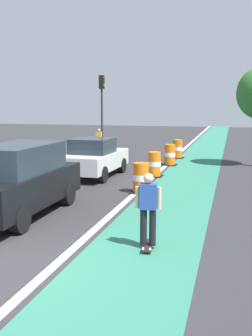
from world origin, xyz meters
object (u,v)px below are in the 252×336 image
at_px(skateboarder_on_lane, 148,208).
at_px(traffic_barrel_mid, 154,165).
at_px(traffic_barrel_front, 141,178).
at_px(parked_sedan_second, 94,158).
at_px(parked_suv_nearest, 19,180).
at_px(traffic_light_corner, 102,99).
at_px(traffic_barrel_back, 170,155).
at_px(traffic_barrel_far, 178,149).
at_px(pedestrian_crossing, 99,140).

relative_size(skateboarder_on_lane, traffic_barrel_mid, 1.55).
bearing_deg(traffic_barrel_front, skateboarder_on_lane, -75.23).
relative_size(skateboarder_on_lane, parked_sedan_second, 0.41).
xyz_separation_m(parked_suv_nearest, traffic_light_corner, (-2.99, 16.09, 2.47)).
distance_m(parked_suv_nearest, traffic_barrel_back, 10.71).
xyz_separation_m(parked_sedan_second, traffic_barrel_far, (2.70, 6.92, -0.30)).
distance_m(parked_suv_nearest, traffic_light_corner, 16.55).
distance_m(traffic_barrel_back, pedestrian_crossing, 6.32).
relative_size(traffic_barrel_back, traffic_barrel_far, 1.00).
distance_m(skateboarder_on_lane, traffic_barrel_far, 14.87).
bearing_deg(traffic_light_corner, traffic_barrel_front, -65.42).
bearing_deg(traffic_light_corner, skateboarder_on_lane, -68.21).
xyz_separation_m(traffic_barrel_mid, traffic_barrel_far, (0.17, 6.22, 0.00)).
bearing_deg(skateboarder_on_lane, parked_sedan_second, 117.47).
height_order(traffic_barrel_front, traffic_barrel_far, same).
bearing_deg(pedestrian_crossing, traffic_barrel_back, -34.94).
height_order(traffic_light_corner, pedestrian_crossing, traffic_light_corner).
height_order(traffic_barrel_front, pedestrian_crossing, pedestrian_crossing).
distance_m(skateboarder_on_lane, parked_suv_nearest, 4.39).
bearing_deg(parked_suv_nearest, traffic_barrel_mid, 70.10).
bearing_deg(parked_sedan_second, parked_suv_nearest, -89.86).
height_order(parked_sedan_second, traffic_barrel_front, parked_sedan_second).
bearing_deg(traffic_barrel_back, traffic_barrel_far, 89.76).
bearing_deg(traffic_barrel_mid, parked_sedan_second, -164.72).
xyz_separation_m(parked_sedan_second, traffic_light_corner, (-2.97, 9.81, 2.67)).
bearing_deg(skateboarder_on_lane, traffic_barrel_front, 104.77).
height_order(traffic_barrel_mid, traffic_barrel_back, same).
bearing_deg(traffic_barrel_far, traffic_light_corner, 152.98).
bearing_deg(traffic_barrel_far, traffic_barrel_front, -89.98).
height_order(parked_suv_nearest, traffic_light_corner, traffic_light_corner).
relative_size(skateboarder_on_lane, pedestrian_crossing, 1.05).
height_order(parked_suv_nearest, traffic_barrel_front, parked_suv_nearest).
relative_size(parked_suv_nearest, traffic_light_corner, 0.90).
distance_m(traffic_barrel_back, traffic_light_corner, 8.59).
bearing_deg(parked_suv_nearest, traffic_barrel_back, 75.50).
bearing_deg(traffic_barrel_front, traffic_barrel_back, 90.13).
height_order(parked_suv_nearest, traffic_barrel_mid, parked_suv_nearest).
relative_size(parked_suv_nearest, traffic_barrel_front, 4.23).
bearing_deg(traffic_barrel_mid, traffic_barrel_far, 88.46).
relative_size(parked_suv_nearest, traffic_barrel_far, 4.23).
relative_size(parked_suv_nearest, pedestrian_crossing, 2.86).
distance_m(traffic_barrel_far, pedestrian_crossing, 5.25).
bearing_deg(parked_sedan_second, skateboarder_on_lane, -62.53).
distance_m(traffic_barrel_front, traffic_barrel_back, 6.68).
height_order(traffic_barrel_front, traffic_barrel_back, same).
xyz_separation_m(parked_sedan_second, traffic_barrel_front, (2.71, -2.60, -0.30)).
bearing_deg(traffic_barrel_front, parked_sedan_second, 136.11).
distance_m(traffic_light_corner, pedestrian_crossing, 3.42).
height_order(traffic_barrel_back, pedestrian_crossing, pedestrian_crossing).
xyz_separation_m(parked_sedan_second, traffic_barrel_mid, (2.54, 0.69, -0.30)).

